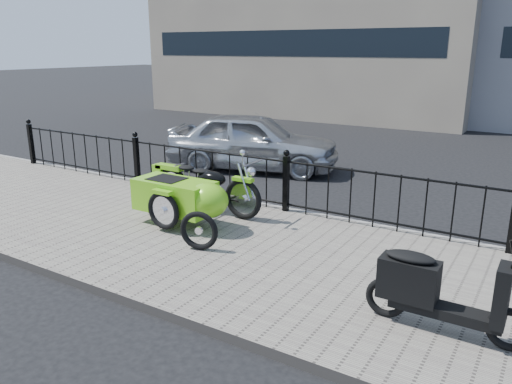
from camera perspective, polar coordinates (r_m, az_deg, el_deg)
The scene contains 8 objects.
ground at distance 7.65m, azimuth -1.28°, elevation -5.59°, with size 120.00×120.00×0.00m, color black.
sidewalk at distance 7.25m, azimuth -3.45°, elevation -6.39°, with size 30.00×3.80×0.12m, color slate.
curb at distance 8.80m, azimuth 3.83°, elevation -2.26°, with size 30.00×0.10×0.12m, color gray.
iron_fence at distance 8.53m, azimuth 3.45°, elevation 0.85°, with size 14.11×0.11×1.08m.
motorcycle_sidecar at distance 7.98m, azimuth -7.64°, elevation -0.31°, with size 2.28×1.48×0.98m.
scooter at distance 5.29m, azimuth 19.74°, elevation -10.57°, with size 1.60×0.47×1.09m.
spare_tire at distance 6.96m, azimuth -6.54°, elevation -4.42°, with size 0.56×0.56×0.08m, color black.
sedan_car at distance 11.95m, azimuth -0.31°, elevation 5.82°, with size 1.63×4.05×1.38m, color #B7BABF.
Camera 1 is at (3.88, -5.95, 2.84)m, focal length 35.00 mm.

